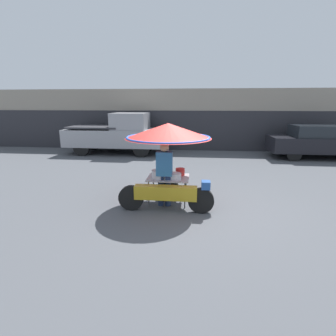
% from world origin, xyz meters
% --- Properties ---
extents(ground_plane, '(36.00, 36.00, 0.00)m').
position_xyz_m(ground_plane, '(0.00, 0.00, 0.00)').
color(ground_plane, '#4C4F54').
extents(shopfront_building, '(28.00, 2.06, 3.22)m').
position_xyz_m(shopfront_building, '(0.00, 9.13, 1.60)').
color(shopfront_building, gray).
rests_on(shopfront_building, ground).
extents(vendor_motorcycle_cart, '(2.24, 2.09, 2.02)m').
position_xyz_m(vendor_motorcycle_cart, '(-0.59, 0.22, 1.61)').
color(vendor_motorcycle_cart, black).
rests_on(vendor_motorcycle_cart, ground).
extents(vendor_person, '(0.38, 0.22, 1.57)m').
position_xyz_m(vendor_person, '(-0.66, 0.06, 0.88)').
color(vendor_person, navy).
rests_on(vendor_person, ground).
extents(parked_car, '(4.63, 1.75, 1.51)m').
position_xyz_m(parked_car, '(5.76, 6.58, 0.78)').
color(parked_car, black).
rests_on(parked_car, ground).
extents(pickup_truck, '(4.90, 1.90, 2.02)m').
position_xyz_m(pickup_truck, '(-3.83, 6.78, 0.98)').
color(pickup_truck, black).
rests_on(pickup_truck, ground).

